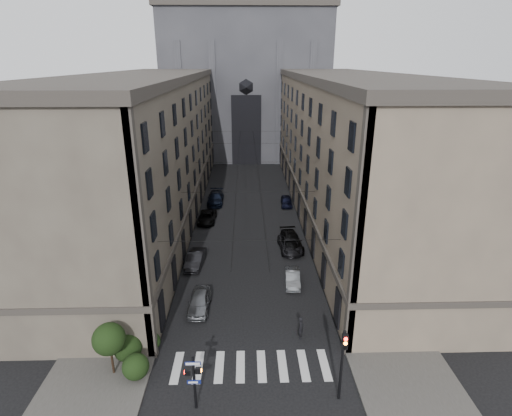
{
  "coord_description": "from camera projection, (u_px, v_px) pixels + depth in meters",
  "views": [
    {
      "loc": [
        -0.26,
        -17.68,
        20.43
      ],
      "look_at": [
        0.51,
        10.9,
        9.82
      ],
      "focal_mm": 28.0,
      "sensor_mm": 36.0,
      "label": 1
    }
  ],
  "objects": [
    {
      "name": "car_right_midfar",
      "position": [
        291.0,
        241.0,
        46.08
      ],
      "size": [
        2.65,
        5.66,
        1.6
      ],
      "primitive_type": "imported",
      "rotation": [
        0.0,
        0.0,
        0.08
      ],
      "color": "black",
      "rests_on": "ground"
    },
    {
      "name": "car_right_midnear",
      "position": [
        290.0,
        245.0,
        45.4
      ],
      "size": [
        2.62,
        5.17,
        1.4
      ],
      "primitive_type": "imported",
      "rotation": [
        0.0,
        0.0,
        0.06
      ],
      "color": "black",
      "rests_on": "ground"
    },
    {
      "name": "zebra_crossing",
      "position": [
        251.0,
        366.0,
        28.37
      ],
      "size": [
        11.0,
        3.2,
        0.01
      ],
      "primitive_type": "cube",
      "color": "beige",
      "rests_on": "ground"
    },
    {
      "name": "pedestrian",
      "position": [
        301.0,
        328.0,
        30.95
      ],
      "size": [
        0.6,
        0.77,
        1.88
      ],
      "primitive_type": "imported",
      "rotation": [
        0.0,
        0.0,
        1.33
      ],
      "color": "black",
      "rests_on": "ground"
    },
    {
      "name": "car_left_near",
      "position": [
        199.0,
        301.0,
        34.67
      ],
      "size": [
        1.93,
        4.52,
        1.52
      ],
      "primitive_type": "imported",
      "rotation": [
        0.0,
        0.0,
        -0.03
      ],
      "color": "slate",
      "rests_on": "ground"
    },
    {
      "name": "car_left_midnear",
      "position": [
        196.0,
        259.0,
        42.04
      ],
      "size": [
        1.97,
        4.64,
        1.49
      ],
      "primitive_type": "imported",
      "rotation": [
        0.0,
        0.0,
        -0.09
      ],
      "color": "black",
      "rests_on": "ground"
    },
    {
      "name": "building_right",
      "position": [
        345.0,
        147.0,
        54.51
      ],
      "size": [
        13.6,
        60.6,
        18.85
      ],
      "color": "brown",
      "rests_on": "ground"
    },
    {
      "name": "car_right_near",
      "position": [
        293.0,
        278.0,
        38.61
      ],
      "size": [
        1.64,
        4.02,
        1.3
      ],
      "primitive_type": "imported",
      "rotation": [
        0.0,
        0.0,
        -0.07
      ],
      "color": "gray",
      "rests_on": "ground"
    },
    {
      "name": "sidewalk_left",
      "position": [
        175.0,
        212.0,
        57.13
      ],
      "size": [
        7.0,
        80.0,
        0.15
      ],
      "primitive_type": "cube",
      "color": "#383533",
      "rests_on": "ground"
    },
    {
      "name": "car_left_far",
      "position": [
        216.0,
        198.0,
        60.42
      ],
      "size": [
        2.3,
        5.63,
        1.63
      ],
      "primitive_type": "imported",
      "rotation": [
        0.0,
        0.0,
        -0.0
      ],
      "color": "black",
      "rests_on": "ground"
    },
    {
      "name": "traffic_light_right",
      "position": [
        343.0,
        358.0,
        24.48
      ],
      "size": [
        0.34,
        0.5,
        5.2
      ],
      "color": "black",
      "rests_on": "ground"
    },
    {
      "name": "building_left",
      "position": [
        148.0,
        148.0,
        53.83
      ],
      "size": [
        13.6,
        60.6,
        18.85
      ],
      "color": "#484137",
      "rests_on": "ground"
    },
    {
      "name": "shrub_cluster",
      "position": [
        125.0,
        348.0,
        27.53
      ],
      "size": [
        3.9,
        4.4,
        3.9
      ],
      "color": "black",
      "rests_on": "sidewalk_left"
    },
    {
      "name": "tram_wires",
      "position": [
        247.0,
        163.0,
        54.56
      ],
      "size": [
        14.0,
        60.0,
        0.43
      ],
      "color": "black",
      "rests_on": "ground"
    },
    {
      "name": "car_right_far",
      "position": [
        286.0,
        201.0,
        59.49
      ],
      "size": [
        1.81,
        4.17,
        1.4
      ],
      "primitive_type": "imported",
      "rotation": [
        0.0,
        0.0,
        -0.04
      ],
      "color": "black",
      "rests_on": "ground"
    },
    {
      "name": "pedestrian_signal_left",
      "position": [
        194.0,
        378.0,
        24.19
      ],
      "size": [
        1.02,
        0.38,
        4.0
      ],
      "color": "black",
      "rests_on": "ground"
    },
    {
      "name": "car_left_midfar",
      "position": [
        207.0,
        217.0,
        53.46
      ],
      "size": [
        2.45,
        4.99,
        1.36
      ],
      "primitive_type": "imported",
      "rotation": [
        0.0,
        0.0,
        -0.04
      ],
      "color": "black",
      "rests_on": "ground"
    },
    {
      "name": "gothic_tower",
      "position": [
        246.0,
        73.0,
        87.75
      ],
      "size": [
        35.0,
        23.0,
        58.0
      ],
      "color": "#2D2D33",
      "rests_on": "ground"
    },
    {
      "name": "sidewalk_right",
      "position": [
        320.0,
        210.0,
        57.66
      ],
      "size": [
        7.0,
        80.0,
        0.15
      ],
      "primitive_type": "cube",
      "color": "#383533",
      "rests_on": "ground"
    }
  ]
}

